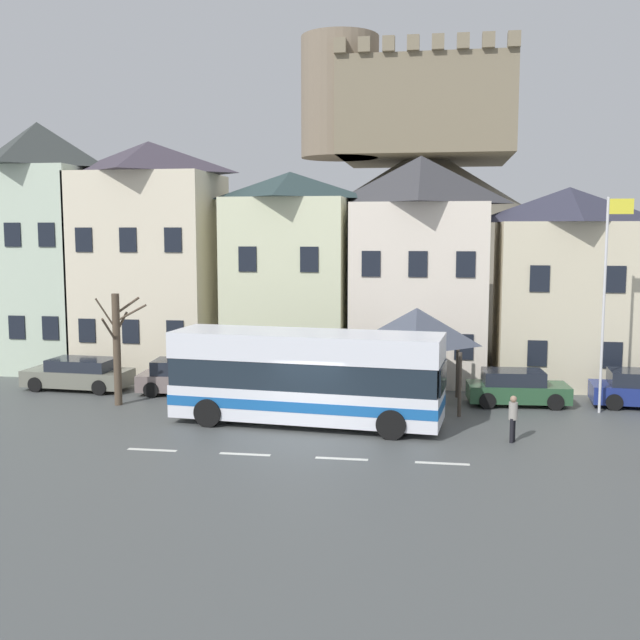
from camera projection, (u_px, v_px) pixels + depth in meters
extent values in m
cube|color=#4D5151|center=(301.00, 445.00, 24.44)|extent=(40.00, 60.00, 0.06)
cube|color=silver|center=(152.00, 450.00, 23.75)|extent=(1.60, 0.20, 0.01)
cube|color=silver|center=(245.00, 454.00, 23.29)|extent=(1.60, 0.20, 0.01)
cube|color=silver|center=(342.00, 459.00, 22.83)|extent=(1.60, 0.20, 0.01)
cube|color=silver|center=(442.00, 463.00, 22.37)|extent=(1.60, 0.20, 0.01)
cube|color=beige|center=(43.00, 269.00, 37.50)|extent=(5.04, 5.09, 9.88)
pyramid|color=#353B39|center=(37.00, 145.00, 36.79)|extent=(5.04, 5.09, 2.20)
cube|color=black|center=(17.00, 327.00, 35.28)|extent=(0.80, 0.06, 1.10)
cube|color=black|center=(50.00, 328.00, 35.02)|extent=(0.80, 0.06, 1.10)
cube|color=black|center=(12.00, 235.00, 34.77)|extent=(0.80, 0.06, 1.10)
cube|color=black|center=(46.00, 235.00, 34.52)|extent=(0.80, 0.06, 1.10)
cube|color=beige|center=(152.00, 273.00, 36.84)|extent=(6.33, 5.44, 9.55)
pyramid|color=#403844|center=(149.00, 158.00, 36.19)|extent=(6.33, 5.44, 1.53)
cube|color=black|center=(87.00, 331.00, 34.75)|extent=(0.80, 0.06, 1.10)
cube|color=black|center=(131.00, 331.00, 34.43)|extent=(0.80, 0.06, 1.10)
cube|color=black|center=(175.00, 332.00, 34.11)|extent=(0.80, 0.06, 1.10)
cube|color=black|center=(84.00, 240.00, 34.27)|extent=(0.80, 0.06, 1.10)
cube|color=black|center=(128.00, 240.00, 33.94)|extent=(0.80, 0.06, 1.10)
cube|color=black|center=(173.00, 240.00, 33.62)|extent=(0.80, 0.06, 1.10)
cube|color=beige|center=(291.00, 288.00, 35.89)|extent=(5.50, 5.51, 8.32)
pyramid|color=#2C3E3E|center=(290.00, 185.00, 35.33)|extent=(5.50, 5.51, 1.25)
cube|color=black|center=(248.00, 341.00, 33.62)|extent=(0.80, 0.06, 1.10)
cube|color=black|center=(309.00, 342.00, 33.20)|extent=(0.80, 0.06, 1.10)
cube|color=black|center=(247.00, 259.00, 33.20)|extent=(0.80, 0.06, 1.10)
cube|color=black|center=(309.00, 259.00, 32.78)|extent=(0.80, 0.06, 1.10)
cube|color=silver|center=(419.00, 291.00, 35.28)|extent=(5.98, 6.13, 8.07)
pyramid|color=#3C3C3F|center=(421.00, 180.00, 34.68)|extent=(5.98, 6.13, 2.18)
cube|color=black|center=(370.00, 345.00, 32.80)|extent=(0.80, 0.06, 1.10)
cube|color=black|center=(417.00, 346.00, 32.49)|extent=(0.80, 0.06, 1.10)
cube|color=black|center=(464.00, 347.00, 32.19)|extent=(0.80, 0.06, 1.10)
cube|color=black|center=(371.00, 264.00, 32.39)|extent=(0.80, 0.06, 1.10)
cube|color=black|center=(418.00, 264.00, 32.08)|extent=(0.80, 0.06, 1.10)
cube|color=black|center=(466.00, 264.00, 31.77)|extent=(0.80, 0.06, 1.10)
cube|color=beige|center=(566.00, 303.00, 33.89)|extent=(6.01, 5.23, 7.22)
pyramid|color=#313242|center=(569.00, 205.00, 33.37)|extent=(6.01, 5.23, 1.53)
cube|color=black|center=(537.00, 353.00, 31.74)|extent=(0.80, 0.06, 1.10)
cube|color=black|center=(612.00, 355.00, 31.28)|extent=(0.80, 0.06, 1.10)
cube|color=black|center=(540.00, 279.00, 31.38)|extent=(0.80, 0.06, 1.10)
cube|color=black|center=(616.00, 279.00, 30.92)|extent=(0.80, 0.06, 1.10)
cone|color=#665F50|center=(424.00, 236.00, 55.86)|extent=(41.86, 41.86, 12.96)
cube|color=#80745C|center=(426.00, 116.00, 54.84)|extent=(11.86, 11.86, 6.43)
cylinder|color=#7F6F5B|center=(340.00, 98.00, 52.73)|extent=(5.40, 5.40, 8.22)
cube|color=#80745C|center=(340.00, 46.00, 49.43)|extent=(0.79, 0.70, 0.96)
cube|color=#80745C|center=(364.00, 45.00, 49.19)|extent=(0.79, 0.70, 0.96)
cube|color=#80745C|center=(389.00, 44.00, 48.95)|extent=(0.79, 0.70, 0.96)
cube|color=#80745C|center=(413.00, 43.00, 48.71)|extent=(0.79, 0.70, 0.96)
cube|color=#80745C|center=(438.00, 42.00, 48.46)|extent=(0.79, 0.70, 0.96)
cube|color=#80745C|center=(463.00, 41.00, 48.22)|extent=(0.79, 0.70, 0.96)
cube|color=#80745C|center=(489.00, 40.00, 47.98)|extent=(0.79, 0.70, 0.96)
cube|color=#80745C|center=(514.00, 39.00, 47.74)|extent=(0.79, 0.70, 0.96)
cube|color=white|center=(307.00, 401.00, 26.87)|extent=(9.74, 3.51, 1.16)
cube|color=#1959A5|center=(307.00, 399.00, 26.86)|extent=(9.76, 3.54, 0.36)
cube|color=#19232D|center=(307.00, 371.00, 26.75)|extent=(9.63, 3.46, 0.97)
cube|color=white|center=(306.00, 345.00, 26.63)|extent=(9.74, 3.51, 0.91)
cube|color=#19232D|center=(443.00, 378.00, 25.55)|extent=(0.27, 2.17, 0.94)
cylinder|color=black|center=(402.00, 408.00, 27.30)|extent=(1.02, 0.38, 1.00)
cylinder|color=black|center=(391.00, 424.00, 24.91)|extent=(1.02, 0.38, 1.00)
cylinder|color=black|center=(234.00, 398.00, 28.91)|extent=(1.02, 0.38, 1.00)
cylinder|color=black|center=(208.00, 413.00, 26.52)|extent=(1.02, 0.38, 1.00)
cylinder|color=#473D33|center=(377.00, 366.00, 31.63)|extent=(0.14, 0.14, 2.40)
cylinder|color=#473D33|center=(458.00, 369.00, 31.13)|extent=(0.14, 0.14, 2.40)
cylinder|color=#473D33|center=(370.00, 382.00, 28.39)|extent=(0.14, 0.14, 2.40)
cylinder|color=#473D33|center=(460.00, 385.00, 27.89)|extent=(0.14, 0.14, 2.40)
pyramid|color=#464C5C|center=(417.00, 326.00, 29.53)|extent=(3.60, 3.60, 1.46)
cube|color=slate|center=(78.00, 377.00, 32.80)|extent=(4.62, 2.14, 0.69)
cube|color=#1E232D|center=(82.00, 364.00, 32.69)|extent=(2.80, 1.81, 0.48)
cylinder|color=black|center=(36.00, 384.00, 32.27)|extent=(0.65, 0.24, 0.64)
cylinder|color=black|center=(59.00, 377.00, 34.01)|extent=(0.65, 0.24, 0.64)
cylinder|color=black|center=(99.00, 388.00, 31.64)|extent=(0.65, 0.24, 0.64)
cylinder|color=black|center=(120.00, 379.00, 33.38)|extent=(0.65, 0.24, 0.64)
cube|color=#2A5333|center=(518.00, 392.00, 29.87)|extent=(4.00, 1.98, 0.65)
cube|color=#1E232D|center=(513.00, 377.00, 29.82)|extent=(2.43, 1.67, 0.54)
cylinder|color=black|center=(546.00, 393.00, 30.59)|extent=(0.65, 0.24, 0.64)
cylinder|color=black|center=(555.00, 402.00, 28.98)|extent=(0.65, 0.24, 0.64)
cylinder|color=black|center=(482.00, 392.00, 30.81)|extent=(0.65, 0.24, 0.64)
cylinder|color=black|center=(487.00, 401.00, 29.19)|extent=(0.65, 0.24, 0.64)
cube|color=slate|center=(188.00, 381.00, 31.94)|extent=(4.19, 2.12, 0.68)
cube|color=#1E232D|center=(183.00, 367.00, 31.88)|extent=(2.55, 1.78, 0.58)
cylinder|color=black|center=(224.00, 382.00, 32.71)|extent=(0.65, 0.25, 0.64)
cylinder|color=black|center=(215.00, 391.00, 31.00)|extent=(0.65, 0.25, 0.64)
cylinder|color=black|center=(163.00, 381.00, 32.92)|extent=(0.65, 0.25, 0.64)
cylinder|color=black|center=(151.00, 390.00, 31.21)|extent=(0.65, 0.25, 0.64)
cylinder|color=black|center=(607.00, 393.00, 30.65)|extent=(0.65, 0.24, 0.64)
cylinder|color=black|center=(614.00, 402.00, 28.96)|extent=(0.65, 0.24, 0.64)
cylinder|color=black|center=(512.00, 431.00, 24.51)|extent=(0.13, 0.13, 0.80)
cylinder|color=black|center=(513.00, 429.00, 24.67)|extent=(0.13, 0.13, 0.80)
cylinder|color=gray|center=(513.00, 411.00, 24.52)|extent=(0.29, 0.29, 0.57)
sphere|color=#9E7A60|center=(513.00, 399.00, 24.47)|extent=(0.21, 0.21, 0.21)
cylinder|color=black|center=(407.00, 405.00, 28.15)|extent=(0.15, 0.15, 0.82)
cylinder|color=black|center=(411.00, 405.00, 28.02)|extent=(0.15, 0.15, 0.82)
cylinder|color=black|center=(409.00, 387.00, 28.01)|extent=(0.31, 0.31, 0.61)
sphere|color=#D1AD89|center=(410.00, 376.00, 27.96)|extent=(0.21, 0.21, 0.21)
cube|color=brown|center=(414.00, 382.00, 32.18)|extent=(1.72, 0.45, 0.08)
cube|color=brown|center=(414.00, 376.00, 32.38)|extent=(1.72, 0.06, 0.40)
cube|color=#2D2D33|center=(395.00, 386.00, 32.33)|extent=(0.08, 0.36, 0.45)
cube|color=#2D2D33|center=(432.00, 388.00, 32.09)|extent=(0.08, 0.36, 0.45)
cylinder|color=silver|center=(604.00, 307.00, 28.14)|extent=(0.10, 0.10, 8.07)
cube|color=yellow|center=(621.00, 206.00, 27.64)|extent=(0.90, 0.03, 0.56)
cylinder|color=brown|center=(117.00, 350.00, 29.65)|extent=(0.30, 0.30, 4.41)
cylinder|color=brown|center=(109.00, 331.00, 29.13)|extent=(0.26, 0.96, 1.07)
cylinder|color=brown|center=(122.00, 322.00, 29.76)|extent=(0.36, 0.62, 0.81)
cylinder|color=brown|center=(106.00, 314.00, 29.31)|extent=(0.70, 0.52, 1.29)
cylinder|color=brown|center=(127.00, 306.00, 29.81)|extent=(0.72, 0.93, 0.65)
cylinder|color=brown|center=(131.00, 313.00, 29.37)|extent=(1.29, 0.10, 0.73)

